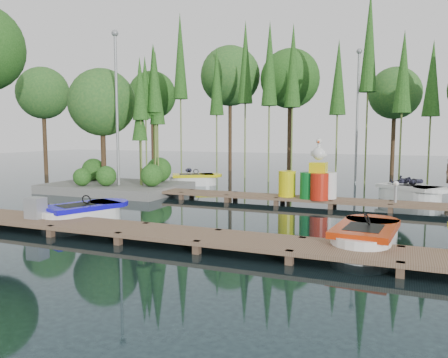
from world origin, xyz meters
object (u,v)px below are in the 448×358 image
at_px(yellow_barrel, 287,184).
at_px(island, 113,124).
at_px(drum_cluster, 319,181).
at_px(boat_red, 366,239).
at_px(boat_yellow_far, 194,180).
at_px(boat_blue, 84,214).
at_px(utility_cabinet, 36,208).

bearing_deg(yellow_barrel, island, 174.75).
distance_m(island, drum_cluster, 10.13).
bearing_deg(boat_red, yellow_barrel, 125.55).
height_order(boat_red, boat_yellow_far, boat_yellow_far).
xyz_separation_m(boat_yellow_far, yellow_barrel, (6.09, -4.23, 0.50)).
xyz_separation_m(island, boat_red, (11.98, -6.64, -2.91)).
bearing_deg(boat_blue, utility_cabinet, -99.61).
distance_m(boat_yellow_far, yellow_barrel, 7.43).
bearing_deg(utility_cabinet, island, 111.13).
bearing_deg(boat_red, drum_cluster, 116.16).
bearing_deg(boat_yellow_far, boat_red, -56.86).
distance_m(boat_blue, utility_cabinet, 1.42).
xyz_separation_m(boat_yellow_far, drum_cluster, (7.33, -4.39, 0.67)).
distance_m(boat_yellow_far, drum_cluster, 8.57).
bearing_deg(drum_cluster, yellow_barrel, 172.62).
relative_size(boat_red, drum_cluster, 1.31).
height_order(boat_blue, boat_red, boat_red).
bearing_deg(utility_cabinet, drum_cluster, 45.04).
bearing_deg(drum_cluster, boat_blue, -137.09).
height_order(utility_cabinet, drum_cluster, drum_cluster).
bearing_deg(island, utility_cabinet, -68.87).
distance_m(island, yellow_barrel, 8.96).
height_order(boat_yellow_far, drum_cluster, drum_cluster).
distance_m(boat_red, boat_yellow_far, 13.83).
xyz_separation_m(boat_blue, yellow_barrel, (4.86, 5.83, 0.53)).
xyz_separation_m(island, utility_cabinet, (3.01, -7.79, -2.58)).
relative_size(utility_cabinet, drum_cluster, 0.27).
height_order(boat_red, utility_cabinet, utility_cabinet).
bearing_deg(utility_cabinet, boat_yellow_far, 92.56).
relative_size(boat_blue, utility_cabinet, 5.01).
relative_size(boat_yellow_far, utility_cabinet, 5.03).
xyz_separation_m(boat_blue, boat_red, (8.24, -0.02, 0.01)).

